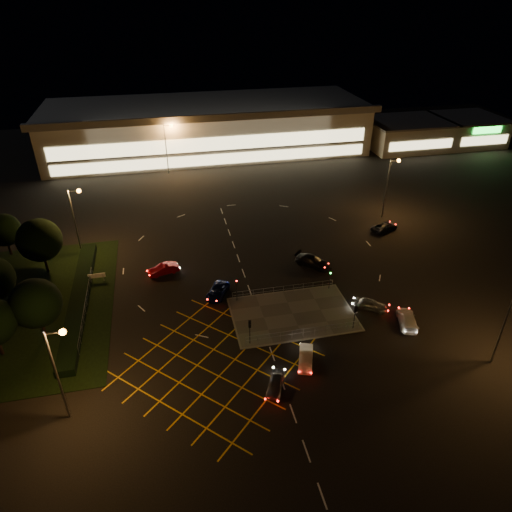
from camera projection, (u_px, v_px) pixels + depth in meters
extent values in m
plane|color=black|center=(272.00, 306.00, 55.55)|extent=(180.00, 180.00, 0.00)
cube|color=#4C4944|center=(293.00, 314.00, 54.21)|extent=(14.00, 9.00, 0.12)
cube|color=black|center=(37.00, 307.00, 55.46)|extent=(18.00, 30.00, 0.08)
cube|color=black|center=(79.00, 298.00, 56.13)|extent=(2.00, 26.00, 1.00)
cube|color=beige|center=(207.00, 128.00, 104.82)|extent=(70.00, 25.00, 10.00)
cube|color=slate|center=(206.00, 105.00, 102.14)|extent=(72.00, 26.50, 0.60)
cube|color=#FFEAA5|center=(215.00, 145.00, 94.33)|extent=(66.00, 0.20, 3.00)
cube|color=#FFEAA5|center=(216.00, 159.00, 95.98)|extent=(66.00, 0.20, 2.20)
cube|color=beige|center=(406.00, 134.00, 107.52)|extent=(18.00, 14.00, 6.00)
cube|color=slate|center=(408.00, 121.00, 105.90)|extent=(18.80, 14.80, 0.40)
cube|color=#FFEAA5|center=(421.00, 145.00, 101.83)|extent=(15.30, 0.20, 2.00)
cube|color=beige|center=(467.00, 130.00, 110.43)|extent=(14.00, 14.00, 6.00)
cube|color=slate|center=(470.00, 117.00, 108.80)|extent=(14.80, 14.80, 0.40)
cube|color=#FFEAA5|center=(485.00, 140.00, 104.74)|extent=(11.90, 0.20, 2.00)
cube|color=#19E533|center=(488.00, 130.00, 103.42)|extent=(7.00, 0.30, 1.40)
cylinder|color=slate|center=(58.00, 377.00, 38.93)|extent=(0.20, 0.20, 10.00)
cylinder|color=slate|center=(53.00, 333.00, 36.58)|extent=(1.40, 0.12, 0.12)
sphere|color=orange|center=(63.00, 332.00, 36.73)|extent=(0.56, 0.56, 0.56)
cylinder|color=slate|center=(504.00, 325.00, 44.89)|extent=(0.20, 0.20, 10.00)
cylinder|color=slate|center=(75.00, 223.00, 63.66)|extent=(0.20, 0.20, 10.00)
cylinder|color=slate|center=(73.00, 191.00, 61.31)|extent=(1.40, 0.12, 0.12)
sphere|color=orange|center=(79.00, 191.00, 61.46)|extent=(0.56, 0.56, 0.56)
cylinder|color=slate|center=(386.00, 189.00, 74.06)|extent=(0.20, 0.20, 10.00)
cylinder|color=slate|center=(395.00, 161.00, 71.70)|extent=(1.40, 0.12, 0.12)
sphere|color=orange|center=(399.00, 160.00, 71.85)|extent=(0.56, 0.56, 0.56)
cylinder|color=slate|center=(166.00, 150.00, 91.30)|extent=(0.20, 0.20, 10.00)
cylinder|color=slate|center=(167.00, 126.00, 88.94)|extent=(1.40, 0.12, 0.12)
sphere|color=orange|center=(171.00, 126.00, 89.10)|extent=(0.56, 0.56, 0.56)
cylinder|color=slate|center=(350.00, 135.00, 100.24)|extent=(0.20, 0.20, 10.00)
cylinder|color=slate|center=(355.00, 112.00, 97.88)|extent=(1.40, 0.12, 0.12)
sphere|color=orange|center=(358.00, 113.00, 98.04)|extent=(0.56, 0.56, 0.56)
cylinder|color=black|center=(250.00, 333.00, 48.97)|extent=(0.10, 0.10, 3.00)
cube|color=black|center=(250.00, 324.00, 48.35)|extent=(0.28, 0.18, 0.90)
sphere|color=#19FF33|center=(250.00, 323.00, 48.46)|extent=(0.16, 0.16, 0.16)
cylinder|color=black|center=(354.00, 318.00, 51.15)|extent=(0.10, 0.10, 3.00)
cube|color=black|center=(356.00, 309.00, 50.53)|extent=(0.28, 0.18, 0.90)
sphere|color=#19FF33|center=(355.00, 308.00, 50.64)|extent=(0.16, 0.16, 0.16)
cylinder|color=black|center=(237.00, 290.00, 55.66)|extent=(0.10, 0.10, 3.00)
cube|color=black|center=(236.00, 282.00, 55.04)|extent=(0.28, 0.18, 0.90)
sphere|color=#FF0C0C|center=(237.00, 283.00, 54.93)|extent=(0.16, 0.16, 0.16)
cylinder|color=black|center=(330.00, 279.00, 57.84)|extent=(0.10, 0.10, 3.00)
cube|color=black|center=(330.00, 271.00, 57.22)|extent=(0.28, 0.18, 0.90)
sphere|color=#19FF33|center=(331.00, 271.00, 57.11)|extent=(0.16, 0.16, 0.16)
cylinder|color=black|center=(0.00, 345.00, 47.78)|extent=(0.36, 0.36, 2.52)
cylinder|color=black|center=(46.00, 263.00, 61.43)|extent=(0.36, 0.36, 2.88)
sphere|color=black|center=(39.00, 240.00, 59.61)|extent=(5.76, 5.76, 5.76)
cylinder|color=black|center=(9.00, 248.00, 65.50)|extent=(0.36, 0.36, 2.34)
sphere|color=black|center=(4.00, 230.00, 64.02)|extent=(4.68, 4.68, 4.68)
cylinder|color=black|center=(43.00, 327.00, 50.13)|extent=(0.36, 0.36, 2.70)
sphere|color=black|center=(36.00, 303.00, 48.43)|extent=(5.40, 5.40, 5.40)
imported|color=#9FA0A5|center=(275.00, 384.00, 44.06)|extent=(2.79, 3.86, 1.22)
imported|color=white|center=(306.00, 358.00, 47.04)|extent=(2.63, 4.20, 1.31)
imported|color=#0B1343|center=(218.00, 291.00, 57.27)|extent=(3.83, 4.83, 1.22)
imported|color=black|center=(313.00, 261.00, 63.16)|extent=(5.00, 4.93, 1.45)
imported|color=#BABEC2|center=(371.00, 304.00, 54.84)|extent=(4.06, 3.35, 1.30)
imported|color=maroon|center=(163.00, 269.00, 61.47)|extent=(4.39, 2.47, 1.37)
imported|color=black|center=(384.00, 227.00, 72.12)|extent=(5.14, 3.93, 1.30)
imported|color=#B9B9B9|center=(407.00, 319.00, 52.40)|extent=(3.22, 5.01, 1.35)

